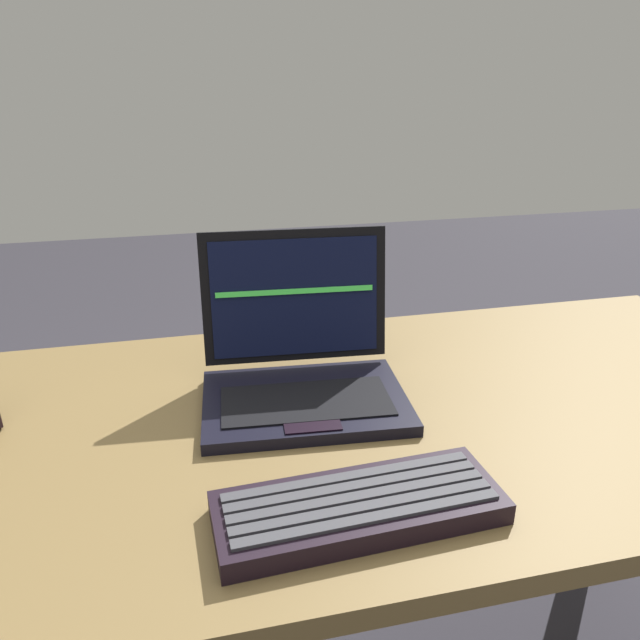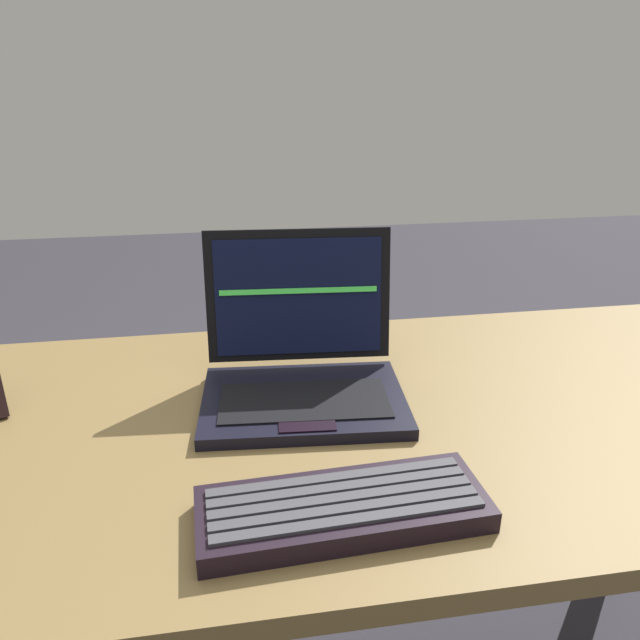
% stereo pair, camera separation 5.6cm
% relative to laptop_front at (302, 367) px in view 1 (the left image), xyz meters
% --- Properties ---
extents(desk, '(1.50, 0.69, 0.71)m').
position_rel_laptop_front_xyz_m(desk, '(0.08, -0.07, -0.16)').
color(desk, brown).
rests_on(desk, ground).
extents(laptop_front, '(0.32, 0.27, 0.24)m').
position_rel_laptop_front_xyz_m(laptop_front, '(0.00, 0.00, 0.00)').
color(laptop_front, black).
rests_on(laptop_front, desk).
extents(external_keyboard, '(0.33, 0.13, 0.03)m').
position_rel_laptop_front_xyz_m(external_keyboard, '(0.01, -0.29, -0.04)').
color(external_keyboard, black).
rests_on(external_keyboard, desk).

